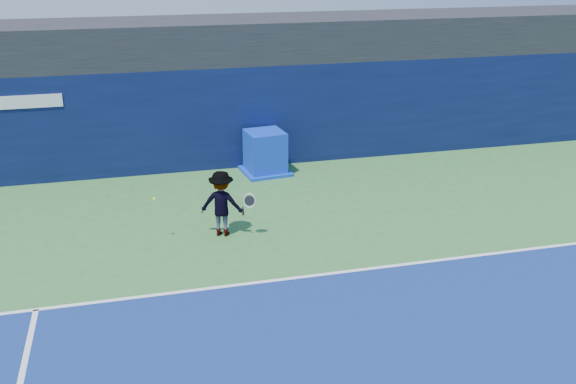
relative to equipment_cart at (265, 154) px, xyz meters
name	(u,v)px	position (x,y,z in m)	size (l,w,h in m)	color
ground	(346,367)	(-0.71, -9.40, -0.57)	(80.00, 80.00, 0.00)	#357133
baseline	(298,277)	(-0.71, -6.40, -0.56)	(24.00, 0.10, 0.01)	white
stadium_band	(226,39)	(-0.71, 2.10, 3.03)	(36.00, 3.00, 1.20)	black
back_wall_assembly	(234,115)	(-0.72, 1.10, 0.93)	(36.00, 1.03, 3.00)	#0A133C
equipment_cart	(265,154)	(0.00, 0.00, 0.00)	(1.46, 1.46, 1.25)	#0D2FC3
tennis_player	(222,203)	(-1.86, -3.96, 0.20)	(1.30, 0.90, 1.55)	silver
tennis_ball	(154,199)	(-3.36, -3.95, 0.46)	(0.07, 0.07, 0.07)	#CDF61B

